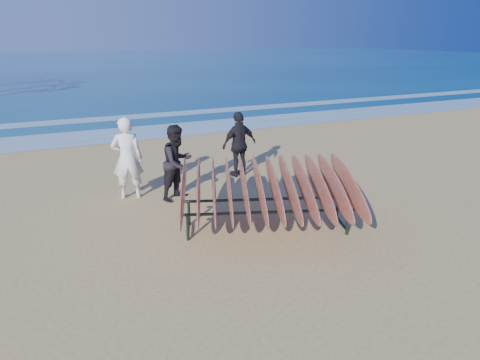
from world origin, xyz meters
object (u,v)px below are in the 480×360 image
(surfboard_rack, at_px, (267,188))
(person_white, at_px, (127,158))
(person_dark_a, at_px, (178,163))
(person_dark_b, at_px, (239,144))

(surfboard_rack, height_order, person_white, person_white)
(person_dark_a, xyz_separation_m, person_dark_b, (1.95, 0.96, -0.00))
(person_white, bearing_deg, surfboard_rack, 139.78)
(surfboard_rack, relative_size, person_dark_b, 2.28)
(person_white, relative_size, person_dark_b, 1.10)
(surfboard_rack, xyz_separation_m, person_dark_b, (0.91, 3.26, -0.01))
(person_white, height_order, person_dark_b, person_white)
(surfboard_rack, distance_m, person_white, 3.49)
(surfboard_rack, relative_size, person_white, 2.07)
(person_white, xyz_separation_m, person_dark_b, (2.95, 0.44, -0.09))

